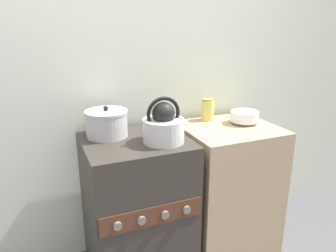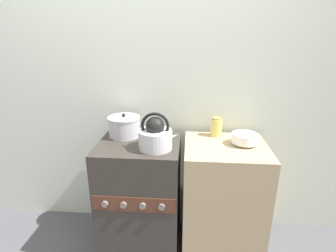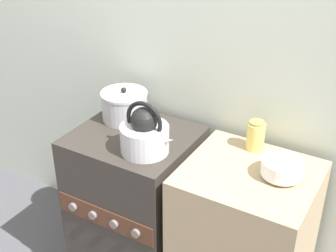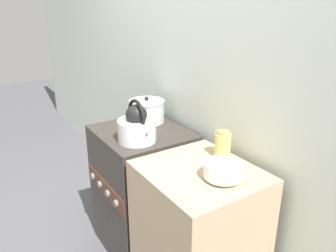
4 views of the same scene
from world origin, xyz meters
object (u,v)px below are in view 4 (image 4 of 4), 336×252
Objects in this scene: stove at (143,190)px; storage_jar at (223,144)px; cooking_pot at (147,111)px; enamel_bowl at (223,170)px; kettle at (137,126)px.

storage_jar reaches higher than stove.
stove is 3.64× the size of cooking_pot.
enamel_bowl is at bearing -40.91° from storage_jar.
enamel_bowl is (0.75, 0.03, 0.48)m from stove.
cooking_pot is 1.68× the size of storage_jar.
enamel_bowl is at bearing -6.00° from cooking_pot.
cooking_pot reaches higher than storage_jar.
cooking_pot is 0.88m from enamel_bowl.
stove is at bearing -42.09° from cooking_pot.
stove is 3.18× the size of kettle.
kettle is (0.13, -0.10, 0.53)m from stove.
storage_jar is (0.69, 0.07, -0.01)m from cooking_pot.
cooking_pot reaches higher than enamel_bowl.
stove is 0.56m from kettle.
kettle is at bearing -146.71° from storage_jar.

